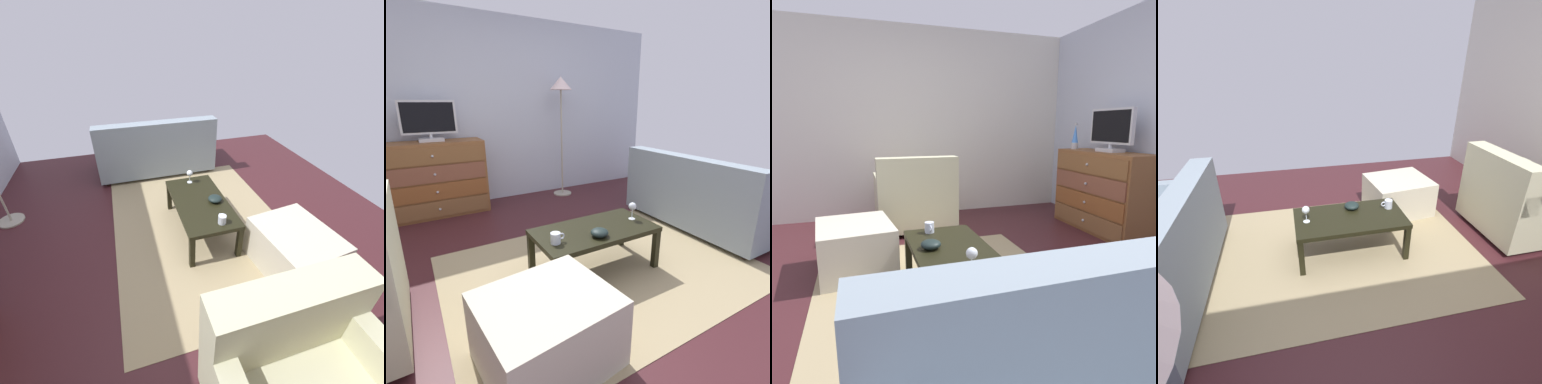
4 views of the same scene
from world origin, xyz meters
The scene contains 8 objects.
ground_plane centered at (0.00, 0.00, -0.03)m, with size 5.26×5.01×0.05m, color #3F1B1F.
area_rug centered at (0.20, -0.20, 0.00)m, with size 2.60×1.90×0.01m, color tan.
coffee_table centered at (0.12, -0.18, 0.34)m, with size 1.02×0.54×0.39m.
wine_glass centered at (0.53, -0.18, 0.51)m, with size 0.07×0.07×0.16m.
mug centered at (-0.28, -0.26, 0.43)m, with size 0.11×0.08×0.08m.
bowl_decorative centered at (0.07, -0.32, 0.42)m, with size 0.14×0.14×0.06m, color black.
couch_large centered at (1.72, 0.02, 0.33)m, with size 0.85×1.71×0.84m.
ottoman centered at (-0.62, -0.83, 0.21)m, with size 0.70×0.60×0.42m, color beige.
Camera 1 is at (-1.97, 0.55, 1.92)m, focal length 23.91 mm.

